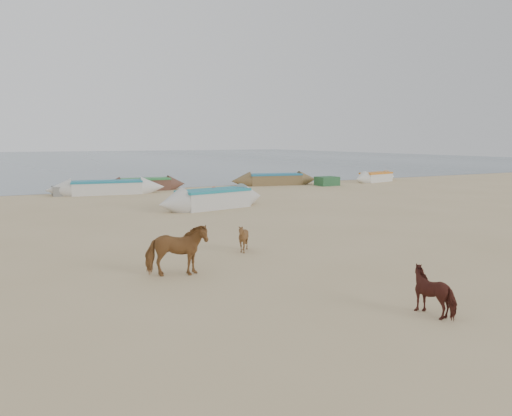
% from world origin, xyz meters
% --- Properties ---
extents(ground, '(140.00, 140.00, 0.00)m').
position_xyz_m(ground, '(0.00, 0.00, 0.00)').
color(ground, tan).
rests_on(ground, ground).
extents(sea, '(160.00, 160.00, 0.00)m').
position_xyz_m(sea, '(0.00, 82.00, 0.01)').
color(sea, slate).
rests_on(sea, ground).
extents(cow_adult, '(1.66, 1.12, 1.29)m').
position_xyz_m(cow_adult, '(-4.04, 0.48, 0.64)').
color(cow_adult, brown).
rests_on(cow_adult, ground).
extents(calf_front, '(0.90, 0.84, 0.85)m').
position_xyz_m(calf_front, '(-1.44, 2.07, 0.43)').
color(calf_front, brown).
rests_on(calf_front, ground).
extents(calf_right, '(1.11, 1.15, 0.89)m').
position_xyz_m(calf_right, '(-0.51, -4.38, 0.44)').
color(calf_right, '#4F2119').
rests_on(calf_right, ground).
extents(near_canoe, '(6.19, 2.68, 0.93)m').
position_xyz_m(near_canoe, '(1.52, 11.35, 0.47)').
color(near_canoe, beige).
rests_on(near_canoe, ground).
extents(waterline_canoes, '(43.19, 3.96, 0.91)m').
position_xyz_m(waterline_canoes, '(-1.45, 20.66, 0.42)').
color(waterline_canoes, white).
rests_on(waterline_canoes, ground).
extents(beach_clutter, '(42.16, 4.61, 0.64)m').
position_xyz_m(beach_clutter, '(3.93, 19.77, 0.30)').
color(beach_clutter, '#2C6236').
rests_on(beach_clutter, ground).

